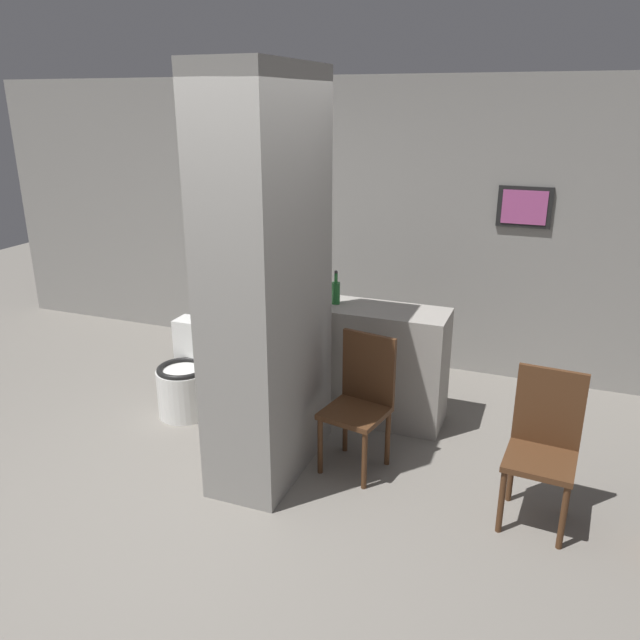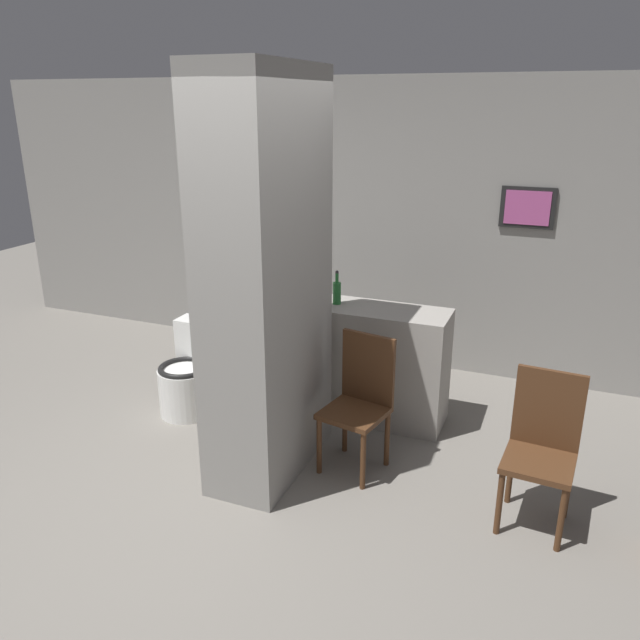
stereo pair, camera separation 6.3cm
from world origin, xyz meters
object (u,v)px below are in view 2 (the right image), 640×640
toilet (189,376)px  chair_by_doorway (542,445)px  bicycle (264,348)px  bottle_tall (337,292)px  chair_near_pillar (360,398)px

toilet → chair_by_doorway: 2.74m
bicycle → chair_by_doorway: bearing=-24.8°
chair_by_doorway → bottle_tall: 1.89m
toilet → bicycle: bearing=63.8°
chair_near_pillar → bicycle: chair_near_pillar is taller
chair_near_pillar → bottle_tall: bottle_tall is taller
toilet → bottle_tall: bottle_tall is taller
chair_near_pillar → chair_by_doorway: same height
chair_near_pillar → toilet: bearing=-178.4°
toilet → chair_near_pillar: (1.53, -0.25, 0.21)m
chair_near_pillar → bicycle: size_ratio=0.57×
toilet → bicycle: toilet is taller
toilet → chair_near_pillar: bearing=-9.4°
chair_near_pillar → chair_by_doorway: size_ratio=1.00×
toilet → chair_by_doorway: (2.70, -0.42, 0.21)m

